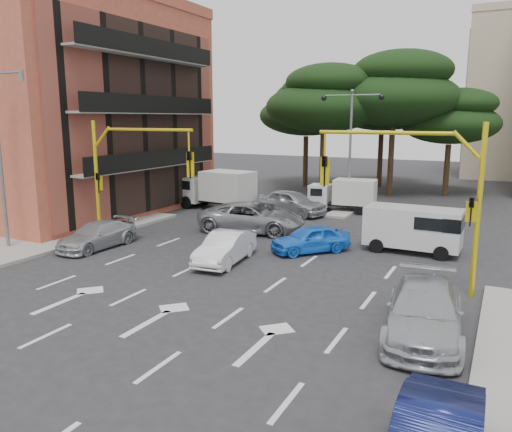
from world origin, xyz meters
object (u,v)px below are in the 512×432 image
(car_silver_cross_a, at_px, (252,217))
(car_silver_cross_b, at_px, (292,202))
(signal_mast_right, at_px, (425,183))
(box_truck_b, at_px, (343,195))
(street_lamp_center, at_px, (351,129))
(car_white_hatch, at_px, (225,248))
(signal_mast_left, at_px, (124,166))
(car_silver_wagon, at_px, (97,235))
(car_silver_parked, at_px, (424,311))
(car_blue_compact, at_px, (310,239))
(street_lamp_left, at_px, (2,149))
(box_truck_a, at_px, (216,190))
(van_white, at_px, (413,229))

(car_silver_cross_a, bearing_deg, car_silver_cross_b, -8.71)
(signal_mast_right, height_order, box_truck_b, signal_mast_right)
(street_lamp_center, bearing_deg, car_white_hatch, -94.56)
(street_lamp_center, height_order, car_white_hatch, street_lamp_center)
(signal_mast_left, relative_size, car_silver_cross_b, 1.29)
(signal_mast_right, bearing_deg, car_silver_wagon, -176.43)
(street_lamp_center, bearing_deg, car_silver_parked, -67.22)
(signal_mast_left, distance_m, car_blue_compact, 9.39)
(car_silver_parked, bearing_deg, car_silver_cross_b, 117.70)
(car_silver_cross_b, bearing_deg, street_lamp_center, -29.38)
(car_silver_wagon, bearing_deg, street_lamp_center, 64.26)
(car_white_hatch, relative_size, car_silver_cross_a, 0.70)
(signal_mast_left, relative_size, car_silver_wagon, 1.41)
(car_white_hatch, height_order, car_blue_compact, car_white_hatch)
(signal_mast_right, relative_size, street_lamp_center, 0.77)
(street_lamp_left, xyz_separation_m, car_blue_compact, (12.79, 5.93, -4.09))
(car_silver_wagon, bearing_deg, box_truck_b, 64.20)
(signal_mast_left, height_order, car_blue_compact, signal_mast_left)
(signal_mast_left, distance_m, car_silver_cross_a, 7.42)
(car_white_hatch, xyz_separation_m, car_silver_parked, (8.74, -3.77, 0.08))
(signal_mast_right, relative_size, car_white_hatch, 1.50)
(street_lamp_center, relative_size, box_truck_b, 1.76)
(box_truck_a, relative_size, box_truck_b, 1.22)
(car_white_hatch, bearing_deg, street_lamp_center, 79.20)
(street_lamp_left, bearing_deg, car_silver_cross_a, 45.03)
(car_silver_cross_b, height_order, van_white, van_white)
(street_lamp_left, xyz_separation_m, car_silver_wagon, (3.42, 2.08, -4.10))
(car_silver_cross_a, bearing_deg, car_silver_wagon, 133.14)
(signal_mast_right, bearing_deg, car_white_hatch, -177.72)
(car_blue_compact, bearing_deg, car_silver_wagon, -116.17)
(car_white_hatch, xyz_separation_m, car_silver_wagon, (-6.72, -0.60, -0.04))
(van_white, bearing_deg, box_truck_a, -110.08)
(signal_mast_right, relative_size, car_silver_cross_b, 1.29)
(car_silver_cross_a, relative_size, box_truck_a, 1.06)
(street_lamp_left, bearing_deg, box_truck_b, 56.20)
(car_blue_compact, relative_size, car_silver_wagon, 0.87)
(street_lamp_center, xyz_separation_m, box_truck_b, (-0.25, -0.50, -4.34))
(signal_mast_right, xyz_separation_m, box_truck_a, (-14.94, 10.47, -2.56))
(car_silver_cross_a, distance_m, car_silver_cross_b, 5.51)
(car_silver_cross_a, xyz_separation_m, car_silver_parked, (10.44, -9.55, -0.06))
(street_lamp_center, relative_size, car_silver_wagon, 1.82)
(signal_mast_right, distance_m, car_silver_parked, 5.22)
(signal_mast_left, bearing_deg, car_silver_wagon, -139.31)
(signal_mast_right, distance_m, street_lamp_center, 15.65)
(car_silver_cross_b, xyz_separation_m, car_silver_parked, (10.44, -15.07, -0.06))
(signal_mast_right, distance_m, signal_mast_left, 13.61)
(street_lamp_center, height_order, van_white, street_lamp_center)
(car_silver_cross_b, bearing_deg, signal_mast_right, -124.97)
(car_white_hatch, xyz_separation_m, car_silver_cross_b, (-1.69, 11.30, 0.14))
(box_truck_b, bearing_deg, car_white_hatch, 169.97)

